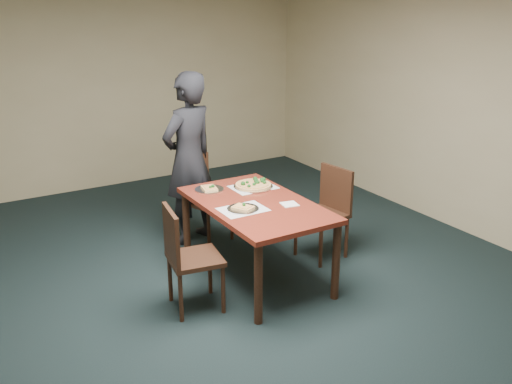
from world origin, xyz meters
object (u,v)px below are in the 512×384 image
slice_plate_far (209,189)px  chair_left (186,253)px  diner (189,159)px  slice_plate_near (243,208)px  pizza_pan (254,185)px  chair_right (328,207)px  dining_table (256,212)px  chair_far (202,194)px

slice_plate_far → chair_left: bearing=-129.0°
diner → slice_plate_near: 1.22m
diner → slice_plate_near: size_ratio=6.46×
slice_plate_near → pizza_pan: bearing=50.6°
pizza_pan → slice_plate_far: pizza_pan is taller
chair_right → diner: bearing=-143.8°
slice_plate_near → chair_left: bearing=-171.0°
dining_table → chair_right: bearing=4.3°
chair_far → chair_right: (0.90, -1.00, 0.00)m
pizza_pan → chair_far: bearing=108.6°
dining_table → chair_left: chair_left is taller
chair_left → chair_right: (1.66, 0.25, 0.00)m
dining_table → chair_right: chair_right is taller
slice_plate_far → slice_plate_near: bearing=-88.4°
dining_table → chair_right: 0.89m
chair_left → pizza_pan: 1.17m
chair_left → chair_right: size_ratio=1.00×
diner → slice_plate_near: bearing=68.8°
slice_plate_near → chair_right: bearing=8.5°
slice_plate_near → slice_plate_far: size_ratio=1.00×
dining_table → chair_far: bearing=91.7°
chair_far → diner: diner is taller
slice_plate_near → slice_plate_far: 0.62m
pizza_pan → chair_left: bearing=-150.1°
chair_far → chair_left: bearing=-141.0°
chair_far → chair_left: size_ratio=1.00×
chair_far → slice_plate_far: bearing=-127.8°
chair_far → chair_right: bearing=-68.0°
diner → chair_right: bearing=114.9°
pizza_pan → slice_plate_far: (-0.41, 0.15, -0.01)m
dining_table → slice_plate_far: slice_plate_far is taller
chair_right → slice_plate_near: size_ratio=3.25×
dining_table → pizza_pan: pizza_pan is taller
chair_far → chair_right: 1.35m
chair_left → slice_plate_far: (0.58, 0.72, 0.25)m
dining_table → chair_far: chair_far is taller
dining_table → chair_far: (-0.03, 1.07, -0.14)m
slice_plate_far → chair_far: bearing=72.2°
chair_left → chair_right: same height
chair_right → slice_plate_near: chair_right is taller
chair_far → chair_left: same height
chair_far → slice_plate_near: (-0.16, -1.16, 0.25)m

